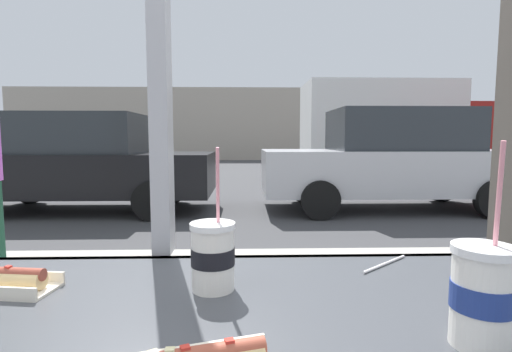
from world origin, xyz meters
TOP-DOWN VIEW (x-y plane):
  - ground_plane at (0.00, 8.00)m, footprint 60.00×60.00m
  - sidewalk_strip at (0.00, 1.60)m, footprint 16.00×2.80m
  - building_facade_far at (0.00, 23.05)m, footprint 28.00×1.20m
  - soda_cup_left at (0.59, -0.43)m, footprint 0.09×0.09m
  - soda_cup_right at (0.16, -0.20)m, footprint 0.09×0.09m
  - loose_straw at (0.58, -0.05)m, footprint 0.15×0.13m
  - parked_car_black at (-2.72, 6.01)m, footprint 4.61×1.94m
  - parked_car_silver at (2.93, 6.01)m, footprint 4.63×1.92m
  - box_truck at (4.99, 10.74)m, footprint 6.16×2.44m

SIDE VIEW (x-z plane):
  - ground_plane at x=0.00m, z-range 0.00..0.00m
  - sidewalk_strip at x=0.00m, z-range 0.00..0.15m
  - parked_car_black at x=-2.72m, z-range 0.01..1.75m
  - parked_car_silver at x=2.93m, z-range 0.00..1.83m
  - loose_straw at x=0.58m, z-range 0.99..1.00m
  - soda_cup_right at x=0.16m, z-range 0.92..1.22m
  - soda_cup_left at x=0.59m, z-range 0.92..1.23m
  - box_truck at x=4.99m, z-range 0.12..3.09m
  - building_facade_far at x=0.00m, z-range 0.00..4.36m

